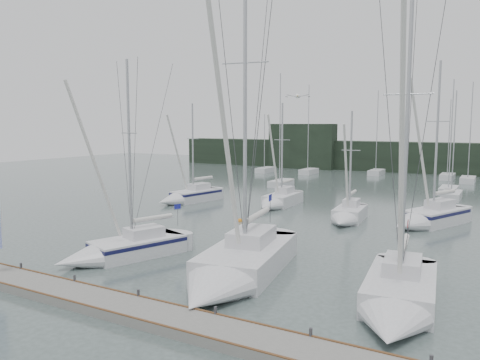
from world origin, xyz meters
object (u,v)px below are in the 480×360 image
sailboat_near_left (115,251)px  buoy_c (240,221)px  sailboat_mid_b (277,202)px  sailboat_near_right (397,302)px  sailboat_mid_d (426,218)px  buoy_a (279,234)px  sailboat_mid_c (347,216)px  sailboat_near_center (232,271)px  sailboat_mid_a (187,197)px

sailboat_near_left → buoy_c: 13.19m
sailboat_mid_b → sailboat_near_left: bearing=-93.2°
sailboat_near_right → buoy_c: size_ratio=33.38×
sailboat_near_left → sailboat_mid_d: (14.49, 18.58, 0.09)m
sailboat_mid_d → buoy_a: size_ratio=24.85×
sailboat_near_right → buoy_a: sailboat_near_right is taller
sailboat_near_left → buoy_c: size_ratio=26.90×
sailboat_mid_b → sailboat_mid_c: (7.95, -3.81, -0.01)m
sailboat_mid_c → buoy_c: bearing=-158.3°
sailboat_near_right → buoy_c: 20.09m
sailboat_near_center → sailboat_mid_d: size_ratio=1.38×
sailboat_near_left → sailboat_mid_c: size_ratio=1.30×
sailboat_near_center → sailboat_mid_b: bearing=99.9°
sailboat_near_right → sailboat_near_left: bearing=173.3°
buoy_a → buoy_c: bearing=152.2°
sailboat_mid_c → sailboat_mid_b: bearing=150.1°
sailboat_near_right → buoy_c: (-14.99, 13.36, -0.56)m
sailboat_near_left → sailboat_near_right: size_ratio=0.81×
sailboat_mid_a → buoy_a: size_ratio=19.66×
sailboat_mid_a → sailboat_mid_b: (9.15, 2.11, -0.04)m
sailboat_near_left → buoy_a: bearing=82.2°
sailboat_near_right → buoy_a: bearing=127.5°
sailboat_near_left → sailboat_near_center: sailboat_near_center is taller
sailboat_near_center → sailboat_mid_a: sailboat_near_center is taller
sailboat_near_right → sailboat_mid_d: (-1.47, 18.79, 0.06)m
sailboat_near_left → sailboat_mid_b: 20.78m
sailboat_near_left → sailboat_near_right: bearing=19.1°
sailboat_near_left → sailboat_near_center: size_ratio=0.67×
sailboat_mid_c → sailboat_mid_d: bearing=11.4°
sailboat_near_right → sailboat_mid_b: (-15.15, 20.98, -0.03)m
sailboat_mid_a → sailboat_mid_c: (17.10, -1.69, -0.05)m
sailboat_near_center → buoy_c: sailboat_near_center is taller
sailboat_mid_d → buoy_c: (-13.52, -5.43, -0.62)m
sailboat_near_center → buoy_c: bearing=108.8°
sailboat_mid_b → sailboat_mid_c: size_ratio=1.11×
sailboat_near_center → sailboat_mid_b: 22.18m
sailboat_mid_a → buoy_a: bearing=-17.8°
sailboat_mid_d → buoy_c: size_ratio=29.27×
sailboat_mid_a → sailboat_mid_b: 9.39m
sailboat_near_left → sailboat_mid_c: bearing=82.5°
sailboat_mid_c → sailboat_mid_d: size_ratio=0.71×
sailboat_near_left → sailboat_mid_d: size_ratio=0.92×
sailboat_near_left → sailboat_mid_a: size_ratio=1.16×
sailboat_near_left → sailboat_mid_a: (-8.34, 18.65, 0.03)m
sailboat_near_center → buoy_a: bearing=93.4°
sailboat_near_left → sailboat_mid_a: bearing=133.9°
sailboat_near_left → sailboat_mid_d: bearing=71.9°
sailboat_mid_a → sailboat_mid_c: size_ratio=1.12×
sailboat_near_right → sailboat_mid_a: (-24.30, 18.86, 0.00)m
sailboat_mid_a → buoy_c: bearing=-18.7°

